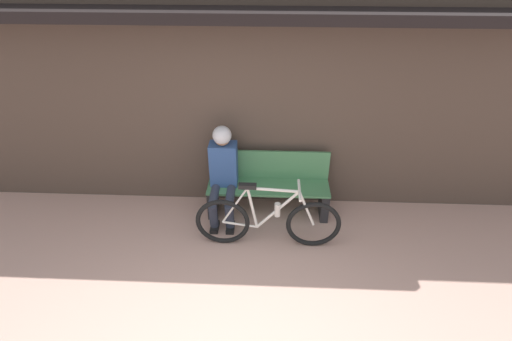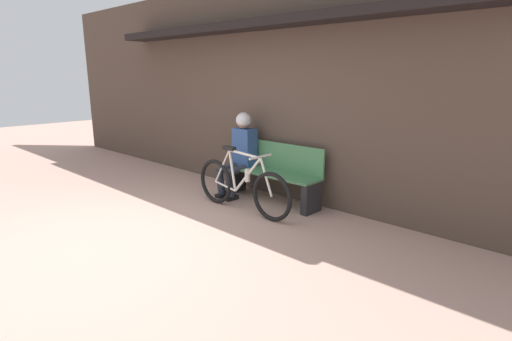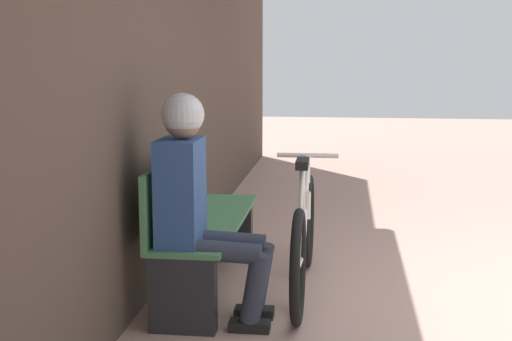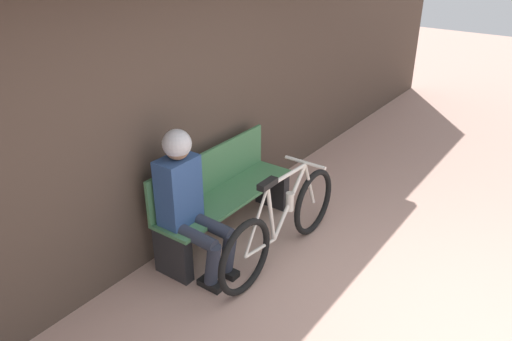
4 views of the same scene
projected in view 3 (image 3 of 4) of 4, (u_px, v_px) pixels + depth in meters
storefront_wall at (132, 17)px, 3.97m from camera, size 12.00×0.56×3.20m
park_bench_near at (200, 227)px, 4.45m from camera, size 1.56×0.42×0.84m
bicycle at (304, 236)px, 4.38m from camera, size 1.70×0.40×0.87m
person_seated at (197, 194)px, 3.83m from camera, size 0.34×0.61×1.26m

